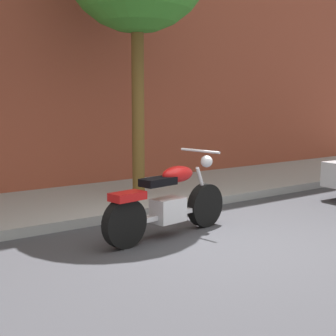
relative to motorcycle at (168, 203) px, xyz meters
name	(u,v)px	position (x,y,z in m)	size (l,w,h in m)	color
ground_plane	(223,244)	(0.35, -0.70, -0.45)	(60.00, 60.00, 0.00)	#38383D
sidewalk	(104,200)	(0.35, 2.35, -0.38)	(19.34, 2.58, 0.14)	#969696
motorcycle	(168,203)	(0.00, 0.00, 0.00)	(2.11, 0.70, 1.12)	black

